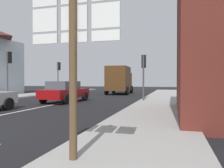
{
  "coord_description": "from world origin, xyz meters",
  "views": [
    {
      "loc": [
        7.25,
        -4.24,
        1.52
      ],
      "look_at": [
        2.49,
        12.92,
        1.24
      ],
      "focal_mm": 35.45,
      "sensor_mm": 36.0,
      "label": 1
    }
  ],
  "objects_px": {
    "delivery_truck": "(119,79)",
    "route_sign_post": "(74,53)",
    "traffic_light_far_left": "(59,70)",
    "sedan_far": "(65,91)",
    "traffic_light_near_left": "(9,64)",
    "traffic_light_near_right": "(144,67)"
  },
  "relations": [
    {
      "from": "traffic_light_near_left",
      "to": "delivery_truck",
      "type": "bearing_deg",
      "value": 55.06
    },
    {
      "from": "sedan_far",
      "to": "traffic_light_near_right",
      "type": "bearing_deg",
      "value": 16.07
    },
    {
      "from": "delivery_truck",
      "to": "sedan_far",
      "type": "bearing_deg",
      "value": -98.61
    },
    {
      "from": "traffic_light_far_left",
      "to": "delivery_truck",
      "type": "bearing_deg",
      "value": 14.11
    },
    {
      "from": "delivery_truck",
      "to": "route_sign_post",
      "type": "height_order",
      "value": "route_sign_post"
    },
    {
      "from": "sedan_far",
      "to": "route_sign_post",
      "type": "distance_m",
      "value": 12.03
    },
    {
      "from": "delivery_truck",
      "to": "route_sign_post",
      "type": "xyz_separation_m",
      "value": [
        4.15,
        -20.56,
        0.35
      ]
    },
    {
      "from": "traffic_light_near_left",
      "to": "traffic_light_far_left",
      "type": "bearing_deg",
      "value": 90.0
    },
    {
      "from": "delivery_truck",
      "to": "traffic_light_far_left",
      "type": "bearing_deg",
      "value": -165.89
    },
    {
      "from": "traffic_light_far_left",
      "to": "traffic_light_near_right",
      "type": "relative_size",
      "value": 1.08
    },
    {
      "from": "traffic_light_far_left",
      "to": "traffic_light_near_right",
      "type": "distance_m",
      "value": 12.5
    },
    {
      "from": "sedan_far",
      "to": "traffic_light_far_left",
      "type": "distance_m",
      "value": 9.98
    },
    {
      "from": "sedan_far",
      "to": "traffic_light_near_left",
      "type": "distance_m",
      "value": 5.55
    },
    {
      "from": "sedan_far",
      "to": "route_sign_post",
      "type": "relative_size",
      "value": 1.35
    },
    {
      "from": "route_sign_post",
      "to": "traffic_light_near_right",
      "type": "xyz_separation_m",
      "value": [
        -0.33,
        12.08,
        0.46
      ]
    },
    {
      "from": "sedan_far",
      "to": "delivery_truck",
      "type": "distance_m",
      "value": 10.17
    },
    {
      "from": "route_sign_post",
      "to": "traffic_light_near_right",
      "type": "relative_size",
      "value": 0.96
    },
    {
      "from": "delivery_truck",
      "to": "traffic_light_far_left",
      "type": "height_order",
      "value": "traffic_light_far_left"
    },
    {
      "from": "delivery_truck",
      "to": "traffic_light_near_left",
      "type": "bearing_deg",
      "value": -124.94
    },
    {
      "from": "route_sign_post",
      "to": "traffic_light_far_left",
      "type": "xyz_separation_m",
      "value": [
        -10.81,
        18.88,
        0.65
      ]
    },
    {
      "from": "traffic_light_near_right",
      "to": "traffic_light_near_left",
      "type": "bearing_deg",
      "value": -174.28
    },
    {
      "from": "delivery_truck",
      "to": "traffic_light_far_left",
      "type": "xyz_separation_m",
      "value": [
        -6.66,
        -1.67,
        1.01
      ]
    }
  ]
}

